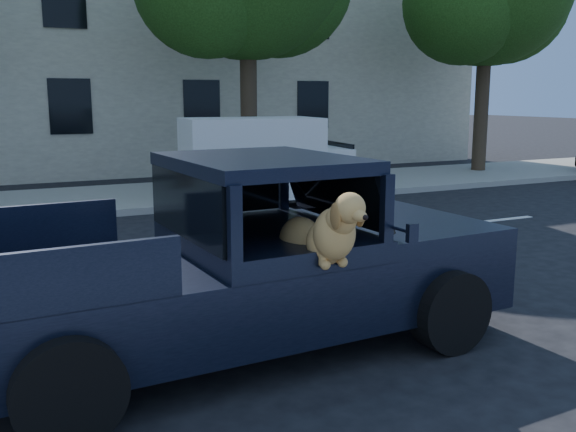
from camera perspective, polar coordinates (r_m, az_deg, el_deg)
name	(u,v)px	position (r m, az deg, el deg)	size (l,w,h in m)	color
ground	(161,340)	(6.94, -11.26, -10.75)	(120.00, 120.00, 0.00)	black
far_sidewalk	(56,203)	(15.75, -19.90, 1.12)	(60.00, 4.00, 0.15)	gray
lane_stripes	(226,250)	(10.62, -5.53, -3.03)	(21.60, 0.14, 0.01)	silver
building_main	(116,36)	(23.32, -15.08, 15.20)	(26.00, 6.00, 9.00)	beige
pickup_truck	(231,288)	(6.34, -5.06, -6.42)	(5.48, 2.84, 1.93)	black
mail_truck	(262,169)	(14.55, -2.30, 4.23)	(3.85, 2.20, 2.02)	silver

